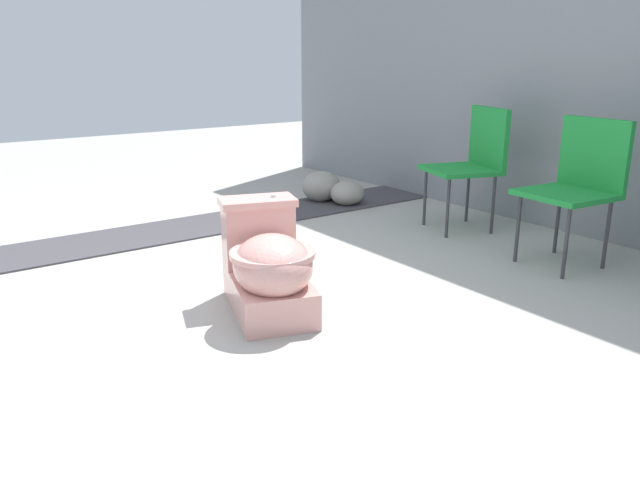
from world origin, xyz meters
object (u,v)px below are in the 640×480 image
folding_chair_middle (579,177)px  folding_chair_left (474,156)px  boulder_near (347,193)px  toilet (268,267)px  boulder_far (321,186)px

folding_chair_middle → folding_chair_left: bearing=-91.1°
folding_chair_middle → boulder_near: size_ratio=2.67×
folding_chair_left → folding_chair_middle: size_ratio=1.00×
toilet → boulder_far: bearing=156.5°
folding_chair_left → boulder_near: folding_chair_left is taller
toilet → boulder_near: bearing=150.7°
folding_chair_middle → toilet: bearing=-7.1°
folding_chair_middle → boulder_far: folding_chair_middle is taller
boulder_far → folding_chair_left: bearing=15.2°
toilet → boulder_far: (-1.74, 1.57, -0.09)m
boulder_far → folding_chair_middle: bearing=6.6°
folding_chair_left → boulder_near: bearing=-57.0°
toilet → boulder_far: size_ratio=2.12×
toilet → folding_chair_middle: size_ratio=0.86×
folding_chair_left → folding_chair_middle: same height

